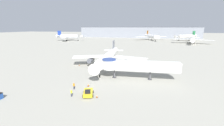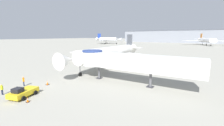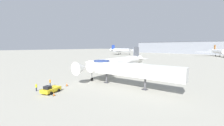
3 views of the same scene
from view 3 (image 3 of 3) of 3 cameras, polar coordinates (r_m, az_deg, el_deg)
ground_plane at (r=50.53m, az=1.57°, el=-4.30°), size 800.00×800.00×0.00m
main_airplane at (r=50.62m, az=2.53°, el=0.14°), size 30.37×34.08×9.10m
jet_bridge at (r=34.87m, az=5.78°, el=-2.41°), size 22.49×4.90×5.73m
pushback_tug_yellow at (r=33.03m, az=-22.38°, el=-9.29°), size 3.19×4.35×1.61m
traffic_cone_near_nose at (r=37.36m, az=-16.82°, el=-7.77°), size 0.51×0.51×0.83m
traffic_cone_port_wing at (r=58.05m, az=-7.40°, el=-2.66°), size 0.38×0.38×0.63m
traffic_cone_apron_front at (r=31.00m, az=-21.23°, el=-10.99°), size 0.41×0.41×0.68m
ground_crew_marshaller at (r=35.43m, az=-26.89°, el=-8.04°), size 0.36×0.29×1.64m
ground_crew_wing_walker at (r=38.13m, az=-22.52°, el=-6.75°), size 0.35×0.23×1.76m
background_jet_orange_tail at (r=168.61m, az=35.60°, el=3.61°), size 36.22×34.98×10.85m
background_jet_blue_tail at (r=173.50m, az=3.44°, el=4.86°), size 30.63×30.74×11.09m
terminal_building at (r=216.46m, az=31.39°, el=5.08°), size 170.27×21.04×16.04m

